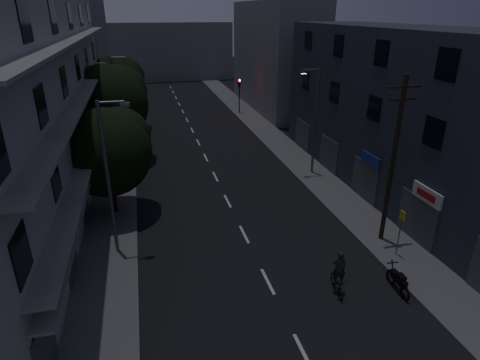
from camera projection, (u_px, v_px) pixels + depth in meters
name	position (u px, v px, depth m)	size (l,w,h in m)	color
ground	(205.00, 156.00, 35.66)	(160.00, 160.00, 0.00)	black
sidewalk_left	(117.00, 162.00, 33.97)	(3.00, 90.00, 0.15)	#565659
sidewalk_right	(285.00, 148.00, 37.29)	(3.00, 90.00, 0.15)	#565659
lane_markings	(195.00, 136.00, 41.24)	(0.15, 60.50, 0.01)	beige
building_left	(22.00, 100.00, 24.02)	(7.00, 36.00, 14.00)	#A6A5A1
building_right	(409.00, 116.00, 26.34)	(6.19, 28.00, 11.00)	#282C36
building_far_left	(79.00, 44.00, 50.42)	(6.00, 20.00, 16.00)	slate
building_far_right	(275.00, 57.00, 50.97)	(6.00, 20.00, 13.00)	slate
building_far_end	(164.00, 51.00, 73.91)	(24.00, 8.00, 10.00)	slate
tree_near	(107.00, 149.00, 23.95)	(5.36, 5.36, 6.62)	black
tree_mid	(108.00, 102.00, 32.33)	(6.48, 6.48, 7.98)	black
tree_far	(116.00, 84.00, 41.46)	(6.11, 6.11, 7.56)	black
traffic_signal_far_right	(239.00, 89.00, 48.82)	(0.28, 0.37, 4.10)	black
traffic_signal_far_left	(127.00, 93.00, 46.45)	(0.28, 0.37, 4.10)	black
street_lamp_left_near	(109.00, 172.00, 19.66)	(1.51, 0.25, 8.00)	slate
street_lamp_right	(314.00, 117.00, 29.92)	(1.51, 0.25, 8.00)	slate
street_lamp_left_far	(116.00, 96.00, 37.09)	(1.51, 0.25, 8.00)	slate
utility_pole	(393.00, 159.00, 20.65)	(1.80, 0.24, 9.00)	black
bus_stop_sign	(401.00, 225.00, 20.30)	(0.06, 0.35, 2.52)	#595B60
motorcycle	(398.00, 281.00, 18.33)	(0.56, 1.94, 1.25)	black
cyclist	(338.00, 278.00, 18.15)	(0.86, 1.79, 2.17)	black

